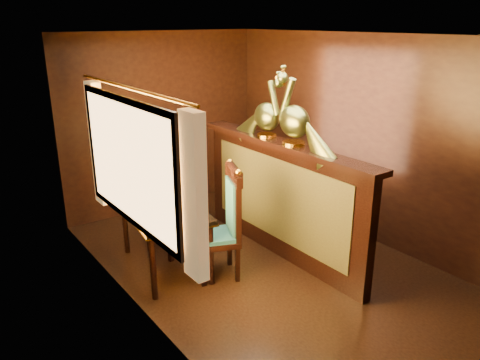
{
  "coord_description": "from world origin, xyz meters",
  "views": [
    {
      "loc": [
        -3.03,
        -3.44,
        2.65
      ],
      "look_at": [
        -0.28,
        0.28,
        1.05
      ],
      "focal_mm": 35.0,
      "sensor_mm": 36.0,
      "label": 1
    }
  ],
  "objects_px": {
    "dining_table": "(164,212)",
    "peacock_left": "(295,107)",
    "peacock_right": "(267,104)",
    "chair_left": "(227,219)",
    "chair_right": "(178,195)"
  },
  "relations": [
    {
      "from": "dining_table",
      "to": "chair_right",
      "type": "xyz_separation_m",
      "value": [
        0.37,
        0.34,
        0.01
      ]
    },
    {
      "from": "peacock_left",
      "to": "chair_left",
      "type": "bearing_deg",
      "value": 169.1
    },
    {
      "from": "dining_table",
      "to": "peacock_left",
      "type": "relative_size",
      "value": 1.63
    },
    {
      "from": "chair_right",
      "to": "peacock_right",
      "type": "xyz_separation_m",
      "value": [
        0.88,
        -0.56,
        1.07
      ]
    },
    {
      "from": "chair_right",
      "to": "peacock_left",
      "type": "distance_m",
      "value": 1.73
    },
    {
      "from": "chair_left",
      "to": "peacock_left",
      "type": "xyz_separation_m",
      "value": [
        0.78,
        -0.15,
        1.12
      ]
    },
    {
      "from": "chair_right",
      "to": "peacock_right",
      "type": "bearing_deg",
      "value": -44.2
    },
    {
      "from": "dining_table",
      "to": "chair_right",
      "type": "height_order",
      "value": "chair_right"
    },
    {
      "from": "peacock_right",
      "to": "peacock_left",
      "type": "bearing_deg",
      "value": -90.0
    },
    {
      "from": "chair_left",
      "to": "peacock_left",
      "type": "relative_size",
      "value": 1.51
    },
    {
      "from": "chair_left",
      "to": "chair_right",
      "type": "relative_size",
      "value": 0.97
    },
    {
      "from": "chair_left",
      "to": "chair_right",
      "type": "xyz_separation_m",
      "value": [
        -0.11,
        0.86,
        0.02
      ]
    },
    {
      "from": "peacock_right",
      "to": "dining_table",
      "type": "bearing_deg",
      "value": 170.16
    },
    {
      "from": "chair_right",
      "to": "peacock_right",
      "type": "height_order",
      "value": "peacock_right"
    },
    {
      "from": "dining_table",
      "to": "chair_left",
      "type": "relative_size",
      "value": 1.08
    }
  ]
}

